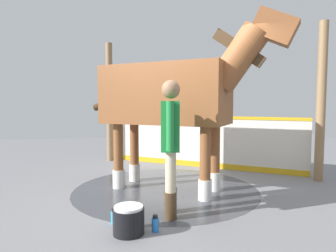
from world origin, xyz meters
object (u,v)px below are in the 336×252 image
handler (171,138)px  bottle_spray (155,224)px  horse (173,96)px  bottle_shampoo (114,217)px  wash_bucket (129,220)px

handler → bottle_spray: bearing=71.5°
horse → bottle_shampoo: horse is taller
wash_bucket → bottle_shampoo: size_ratio=1.88×
wash_bucket → handler: bearing=129.8°
bottle_shampoo → bottle_spray: (0.29, 0.46, 0.00)m
horse → bottle_spray: horse is taller
horse → handler: size_ratio=1.74×
bottle_shampoo → horse: bearing=143.6°
wash_bucket → bottle_shampoo: bearing=-150.7°
horse → handler: bearing=-67.8°
bottle_shampoo → handler: bearing=102.0°
handler → bottle_spray: size_ratio=9.06×
handler → bottle_shampoo: handler is taller
horse → wash_bucket: bearing=-82.9°
handler → bottle_shampoo: (0.15, -0.70, -0.91)m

